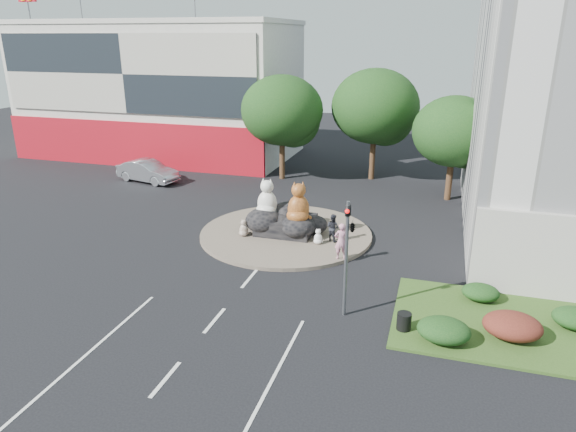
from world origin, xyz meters
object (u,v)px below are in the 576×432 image
Objects in this scene: cat_white at (267,197)px; parked_car at (148,171)px; kitten_calico at (244,227)px; kitten_white at (318,236)px; pedestrian_pink at (341,241)px; pedestrian_dark at (333,228)px; cat_tabby at (299,202)px; litter_bin at (404,321)px.

parked_car is (-12.82, 7.90, -1.36)m from cat_white.
parked_car is (-11.82, 9.19, 0.16)m from kitten_calico.
pedestrian_pink is (1.60, -1.64, 0.52)m from kitten_white.
pedestrian_pink is 2.45m from pedestrian_dark.
cat_tabby is 3.91m from pedestrian_pink.
kitten_white is (3.38, -1.23, -1.57)m from cat_white.
cat_tabby is at bearing 26.25° from kitten_calico.
kitten_white is 0.17× the size of parked_car.
cat_white is 2.11m from cat_tabby.
kitten_calico is 1.13× the size of kitten_white.
cat_tabby reaches higher than parked_car.
pedestrian_pink is 20.80m from parked_car.
kitten_white is at bearing -107.35° from parked_car.
kitten_calico is 4.37m from kitten_white.
pedestrian_pink is at bearing -68.15° from kitten_white.
cat_white is 2.24× the size of kitten_calico.
kitten_calico is 6.19m from pedestrian_pink.
pedestrian_dark is at bearing -7.51° from cat_white.
pedestrian_dark is at bearing 119.73° from litter_bin.
pedestrian_pink reaches higher than kitten_calico.
cat_tabby is 2.36× the size of kitten_calico.
parked_car is at bearing 149.39° from cat_white.
pedestrian_pink reaches higher than litter_bin.
pedestrian_pink is at bearing 140.46° from pedestrian_dark.
kitten_calico is at bearing 142.64° from litter_bin.
parked_car reaches higher than kitten_white.
pedestrian_dark reaches higher than kitten_white.
cat_tabby is 2.39m from pedestrian_dark.
cat_tabby is 2.22m from kitten_white.
cat_white is 1.16× the size of pedestrian_pink.
cat_white is at bearing 19.91° from pedestrian_dark.
kitten_white is at bearing 125.40° from litter_bin.
cat_tabby is at bearing -13.63° from cat_white.
pedestrian_dark reaches higher than litter_bin.
litter_bin is (3.68, -5.79, -0.70)m from pedestrian_pink.
parked_car is at bearing 124.84° from cat_tabby.
pedestrian_dark is 0.30× the size of parked_car.
cat_white reaches higher than parked_car.
pedestrian_pink is at bearing -28.98° from cat_white.
kitten_calico is 0.19× the size of parked_car.
pedestrian_pink is at bearing -109.13° from parked_car.
kitten_calico is (-1.00, -1.29, -1.52)m from cat_white.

